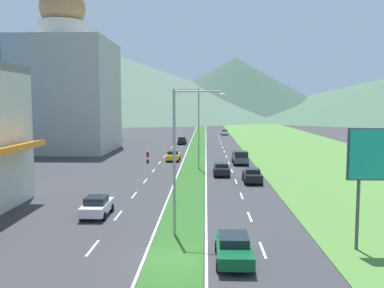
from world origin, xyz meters
TOP-DOWN VIEW (x-y plane):
  - ground_plane at (0.00, 0.00)m, footprint 600.00×600.00m
  - grass_median at (0.00, 60.00)m, footprint 3.20×240.00m
  - grass_verge_right at (20.60, 60.00)m, footprint 24.00×240.00m
  - lane_dash_left_3 at (-5.10, 1.91)m, footprint 0.16×2.80m
  - lane_dash_left_4 at (-5.10, 9.21)m, footprint 0.16×2.80m
  - lane_dash_left_5 at (-5.10, 16.51)m, footprint 0.16×2.80m
  - lane_dash_left_6 at (-5.10, 23.81)m, footprint 0.16×2.80m
  - lane_dash_left_7 at (-5.10, 31.11)m, footprint 0.16×2.80m
  - lane_dash_left_8 at (-5.10, 38.42)m, footprint 0.16×2.80m
  - lane_dash_left_9 at (-5.10, 45.72)m, footprint 0.16×2.80m
  - lane_dash_left_10 at (-5.10, 53.02)m, footprint 0.16×2.80m
  - lane_dash_left_11 at (-5.10, 60.32)m, footprint 0.16×2.80m
  - lane_dash_left_12 at (-5.10, 67.62)m, footprint 0.16×2.80m
  - lane_dash_left_13 at (-5.10, 74.92)m, footprint 0.16×2.80m
  - lane_dash_left_14 at (-5.10, 82.23)m, footprint 0.16×2.80m
  - lane_dash_left_15 at (-5.10, 89.53)m, footprint 0.16×2.80m
  - lane_dash_right_3 at (5.10, 1.91)m, footprint 0.16×2.80m
  - lane_dash_right_4 at (5.10, 9.21)m, footprint 0.16×2.80m
  - lane_dash_right_5 at (5.10, 16.51)m, footprint 0.16×2.80m
  - lane_dash_right_6 at (5.10, 23.81)m, footprint 0.16×2.80m
  - lane_dash_right_7 at (5.10, 31.11)m, footprint 0.16×2.80m
  - lane_dash_right_8 at (5.10, 38.42)m, footprint 0.16×2.80m
  - lane_dash_right_9 at (5.10, 45.72)m, footprint 0.16×2.80m
  - lane_dash_right_10 at (5.10, 53.02)m, footprint 0.16×2.80m
  - lane_dash_right_11 at (5.10, 60.32)m, footprint 0.16×2.80m
  - lane_dash_right_12 at (5.10, 67.62)m, footprint 0.16×2.80m
  - lane_dash_right_13 at (5.10, 74.92)m, footprint 0.16×2.80m
  - lane_dash_right_14 at (5.10, 82.23)m, footprint 0.16×2.80m
  - lane_dash_right_15 at (5.10, 89.53)m, footprint 0.16×2.80m
  - edge_line_median_left at (-1.75, 60.00)m, footprint 0.16×240.00m
  - edge_line_median_right at (1.75, 60.00)m, footprint 0.16×240.00m
  - domed_building at (-24.15, 53.66)m, footprint 17.23×17.23m
  - midrise_colored at (-28.49, 74.29)m, footprint 17.38×17.38m
  - hill_far_left at (-50.92, 235.22)m, footprint 218.43×218.43m
  - hill_far_center at (19.39, 233.16)m, footprint 131.87×131.87m
  - street_lamp_near at (0.04, 4.47)m, footprint 3.37×0.43m
  - street_lamp_mid at (0.45, 32.13)m, footprint 3.26×0.50m
  - car_0 at (-3.26, 40.64)m, footprint 2.02×4.51m
  - car_1 at (6.92, 93.94)m, footprint 1.95×4.53m
  - car_2 at (3.63, 27.98)m, footprint 1.97×4.69m
  - car_3 at (-6.71, 9.05)m, footprint 1.94×4.12m
  - car_4 at (3.25, 0.14)m, footprint 2.00×4.63m
  - car_5 at (-3.41, 66.77)m, footprint 1.88×4.22m
  - car_6 at (6.84, 23.24)m, footprint 2.00×4.21m
  - pickup_truck_0 at (6.67, 37.28)m, footprint 2.18×5.40m
  - motorcycle_rider at (-6.84, 38.33)m, footprint 0.36×2.00m

SIDE VIEW (x-z plane):
  - ground_plane at x=0.00m, z-range 0.00..0.00m
  - lane_dash_left_3 at x=-5.10m, z-range 0.00..0.01m
  - lane_dash_left_4 at x=-5.10m, z-range 0.00..0.01m
  - lane_dash_left_5 at x=-5.10m, z-range 0.00..0.01m
  - lane_dash_left_6 at x=-5.10m, z-range 0.00..0.01m
  - lane_dash_left_7 at x=-5.10m, z-range 0.00..0.01m
  - lane_dash_left_8 at x=-5.10m, z-range 0.00..0.01m
  - lane_dash_left_9 at x=-5.10m, z-range 0.00..0.01m
  - lane_dash_left_10 at x=-5.10m, z-range 0.00..0.01m
  - lane_dash_left_11 at x=-5.10m, z-range 0.00..0.01m
  - lane_dash_left_12 at x=-5.10m, z-range 0.00..0.01m
  - lane_dash_left_13 at x=-5.10m, z-range 0.00..0.01m
  - lane_dash_left_14 at x=-5.10m, z-range 0.00..0.01m
  - lane_dash_left_15 at x=-5.10m, z-range 0.00..0.01m
  - lane_dash_right_3 at x=5.10m, z-range 0.00..0.01m
  - lane_dash_right_4 at x=5.10m, z-range 0.00..0.01m
  - lane_dash_right_5 at x=5.10m, z-range 0.00..0.01m
  - lane_dash_right_6 at x=5.10m, z-range 0.00..0.01m
  - lane_dash_right_7 at x=5.10m, z-range 0.00..0.01m
  - lane_dash_right_8 at x=5.10m, z-range 0.00..0.01m
  - lane_dash_right_9 at x=5.10m, z-range 0.00..0.01m
  - lane_dash_right_10 at x=5.10m, z-range 0.00..0.01m
  - lane_dash_right_11 at x=5.10m, z-range 0.00..0.01m
  - lane_dash_right_12 at x=5.10m, z-range 0.00..0.01m
  - lane_dash_right_13 at x=5.10m, z-range 0.00..0.01m
  - lane_dash_right_14 at x=5.10m, z-range 0.00..0.01m
  - lane_dash_right_15 at x=5.10m, z-range 0.00..0.01m
  - edge_line_median_left at x=-1.75m, z-range 0.00..0.01m
  - edge_line_median_right at x=1.75m, z-range 0.00..0.01m
  - grass_median at x=0.00m, z-range 0.00..0.06m
  - grass_verge_right at x=20.60m, z-range 0.00..0.06m
  - car_1 at x=6.92m, z-range 0.02..1.45m
  - car_4 at x=3.25m, z-range 0.03..1.45m
  - motorcycle_rider at x=-6.84m, z-range -0.15..1.65m
  - car_2 at x=3.63m, z-range 0.03..1.49m
  - car_3 at x=-6.71m, z-range 0.01..1.56m
  - car_0 at x=-3.26m, z-range 0.01..1.56m
  - car_6 at x=6.84m, z-range 0.02..1.56m
  - car_5 at x=-3.41m, z-range 0.01..1.60m
  - pickup_truck_0 at x=6.67m, z-range -0.02..1.98m
  - street_lamp_near at x=0.04m, z-range 0.75..10.34m
  - street_lamp_mid at x=0.45m, z-range 0.76..11.43m
  - midrise_colored at x=-28.49m, z-range 0.00..18.73m
  - domed_building at x=-24.15m, z-range -3.21..26.69m
  - hill_far_center at x=19.39m, z-range 0.00..36.63m
  - hill_far_left at x=-50.92m, z-range 0.00..37.40m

